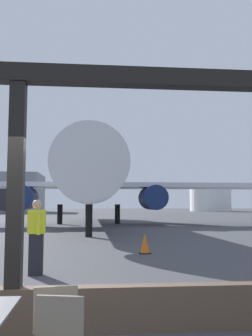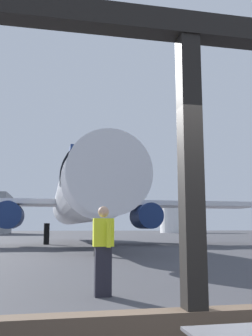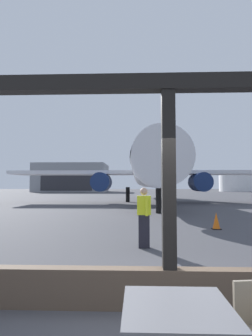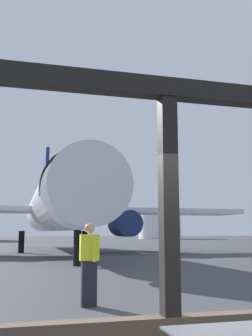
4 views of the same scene
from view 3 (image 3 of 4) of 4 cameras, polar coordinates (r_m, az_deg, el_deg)
The scene contains 7 objects.
ground_plane at distance 44.32m, azimuth 2.74°, elevation -5.89°, with size 220.00×220.00×0.00m, color #424247.
window_frame at distance 4.34m, azimuth 8.63°, elevation -10.52°, with size 9.14×0.24×3.49m.
airplane at distance 30.23m, azimuth 4.83°, elevation -0.42°, with size 29.36×30.62×10.29m.
ground_crew_worker at distance 8.42m, azimuth 3.62°, elevation -9.67°, with size 0.40×0.55×1.74m.
traffic_cone at distance 12.52m, azimuth 17.66°, elevation -10.13°, with size 0.36×0.36×0.70m.
distant_hangar at distance 87.26m, azimuth -10.72°, elevation -1.97°, with size 20.54×14.81×8.28m.
fuel_storage_tank at distance 95.28m, azimuth 21.10°, elevation -2.59°, with size 9.92×9.92×6.06m, color white.
Camera 3 is at (-0.48, -4.28, 1.80)m, focal length 30.37 mm.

